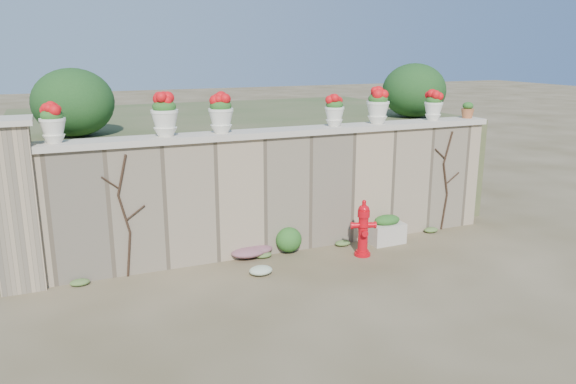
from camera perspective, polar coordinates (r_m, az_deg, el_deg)
name	(u,v)px	position (r m, az deg, el deg)	size (l,w,h in m)	color
ground	(331,287)	(8.39, 4.39, -9.62)	(80.00, 80.00, 0.00)	#4C4026
stone_wall	(284,193)	(9.60, -0.39, -0.10)	(8.00, 0.40, 2.00)	#9E8869
wall_cap	(284,132)	(9.39, -0.41, 6.11)	(8.10, 0.52, 0.10)	beige
gate_pillar	(15,204)	(8.87, -26.01, -1.12)	(0.72, 0.72, 2.48)	#9E8869
raised_fill	(229,159)	(12.54, -6.00, 3.32)	(9.00, 6.00, 2.00)	#384C23
back_shrub_left	(73,103)	(9.83, -20.99, 8.48)	(1.30, 1.30, 1.10)	#143814
back_shrub_right	(414,91)	(12.03, 12.69, 10.03)	(1.30, 1.30, 1.10)	#143814
vine_left	(125,215)	(8.75, -16.22, -2.21)	(0.60, 0.04, 1.91)	black
vine_right	(446,179)	(11.03, 15.75, 1.24)	(0.60, 0.04, 1.91)	black
fire_hydrant	(363,228)	(9.48, 7.65, -3.65)	(0.42, 0.30, 0.97)	red
planter_box	(387,230)	(10.22, 9.98, -3.84)	(0.64, 0.39, 0.52)	beige
green_shrub	(292,237)	(9.61, 0.46, -4.64)	(0.57, 0.51, 0.54)	#1E5119
magenta_clump	(255,251)	(9.42, -3.38, -5.98)	(0.96, 0.64, 0.26)	#AC2276
white_flowers	(265,268)	(8.82, -2.35, -7.75)	(0.46, 0.37, 0.17)	white
urn_pot_0	(53,123)	(8.65, -22.80, 6.46)	(0.36, 0.36, 0.57)	white
urn_pot_1	(165,115)	(8.78, -12.43, 7.64)	(0.41, 0.41, 0.65)	white
urn_pot_2	(221,113)	(8.99, -6.83, 7.93)	(0.40, 0.40, 0.62)	white
urn_pot_3	(334,111)	(9.74, 4.74, 8.22)	(0.34, 0.34, 0.53)	white
urn_pot_4	(378,106)	(10.16, 9.11, 8.64)	(0.40, 0.40, 0.63)	white
urn_pot_5	(434,106)	(10.84, 14.57, 8.47)	(0.34, 0.34, 0.54)	white
terracotta_pot	(468,111)	(11.36, 17.78, 7.85)	(0.25, 0.25, 0.29)	#AA5D34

